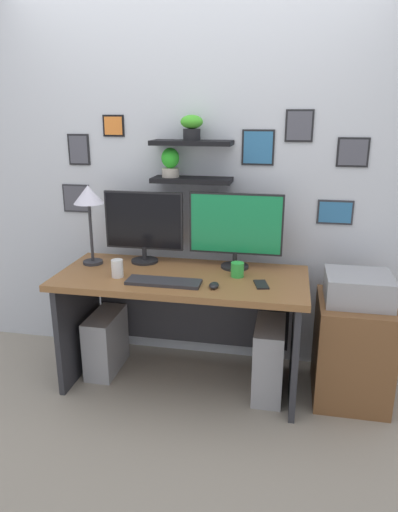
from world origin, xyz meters
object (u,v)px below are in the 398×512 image
object	(u,v)px
cell_phone	(261,284)
printer	(358,288)
monitor_left	(144,224)
desk	(184,303)
drawer_cabinet	(352,349)
desk_lamp	(89,201)
computer_tower_left	(106,342)
monitor_right	(236,227)
keyboard	(164,282)
coffee_mug	(237,270)
water_cup	(117,268)
computer_tower_right	(269,359)
computer_mouse	(214,285)

from	to	relation	value
cell_phone	printer	distance (m)	0.58
monitor_left	printer	xyz separation A→B (m)	(1.36, -0.17, -0.28)
desk	drawer_cabinet	xyz separation A→B (m)	(1.06, -0.00, -0.22)
monitor_left	desk_lamp	bearing A→B (deg)	-161.66
computer_tower_left	cell_phone	bearing A→B (deg)	-7.36
monitor_right	keyboard	bearing A→B (deg)	-134.32
monitor_right	keyboard	size ratio (longest dim) A/B	1.36
monitor_left	coffee_mug	world-z (taller)	monitor_left
desk	cell_phone	xyz separation A→B (m)	(0.50, -0.14, 0.22)
coffee_mug	drawer_cabinet	xyz separation A→B (m)	(0.72, 0.01, -0.48)
monitor_left	monitor_right	distance (m)	0.61
keyboard	coffee_mug	distance (m)	0.46
water_cup	computer_tower_right	size ratio (longest dim) A/B	0.23
monitor_left	cell_phone	world-z (taller)	monitor_left
desk_lamp	cell_phone	size ratio (longest dim) A/B	3.73
printer	drawer_cabinet	bearing A→B (deg)	90.00
drawer_cabinet	printer	distance (m)	0.40
computer_tower_right	water_cup	bearing A→B (deg)	-174.36
desk_lamp	computer_tower_left	size ratio (longest dim) A/B	1.27
desk_lamp	cell_phone	bearing A→B (deg)	-9.67
desk	printer	bearing A→B (deg)	-0.12
coffee_mug	desk	bearing A→B (deg)	177.62
monitor_right	computer_tower_right	world-z (taller)	monitor_right
cell_phone	computer_tower_left	bearing A→B (deg)	158.57
monitor_right	drawer_cabinet	distance (m)	1.04
drawer_cabinet	computer_tower_right	size ratio (longest dim) A/B	1.35
drawer_cabinet	printer	xyz separation A→B (m)	(0.00, -0.00, 0.40)
monitor_right	printer	xyz separation A→B (m)	(0.75, -0.17, -0.29)
monitor_right	cell_phone	size ratio (longest dim) A/B	4.26
computer_mouse	cell_phone	distance (m)	0.28
keyboard	cell_phone	xyz separation A→B (m)	(0.57, 0.08, -0.01)
desk_lamp	drawer_cabinet	xyz separation A→B (m)	(1.69, -0.06, -0.86)
monitor_left	coffee_mug	bearing A→B (deg)	-15.40
desk	drawer_cabinet	bearing A→B (deg)	-0.12
printer	computer_mouse	bearing A→B (deg)	-164.64
monitor_right	coffee_mug	size ratio (longest dim) A/B	6.63
desk	coffee_mug	bearing A→B (deg)	-2.38
cell_phone	printer	world-z (taller)	printer
keyboard	drawer_cabinet	size ratio (longest dim) A/B	0.69
desk	monitor_right	world-z (taller)	monitor_right
coffee_mug	computer_tower_right	bearing A→B (deg)	-14.26
drawer_cabinet	computer_tower_right	xyz separation A→B (m)	(-0.50, -0.07, -0.08)
computer_tower_left	computer_tower_right	distance (m)	1.11
keyboard	drawer_cabinet	xyz separation A→B (m)	(1.13, 0.22, -0.44)
cell_phone	computer_tower_right	distance (m)	0.53
desk_lamp	computer_tower_right	world-z (taller)	desk_lamp
computer_mouse	water_cup	size ratio (longest dim) A/B	0.82
keyboard	cell_phone	distance (m)	0.57
monitor_left	cell_phone	distance (m)	0.89
cell_phone	desk	bearing A→B (deg)	150.51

